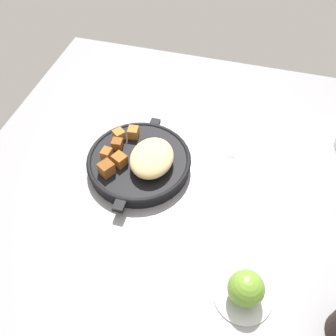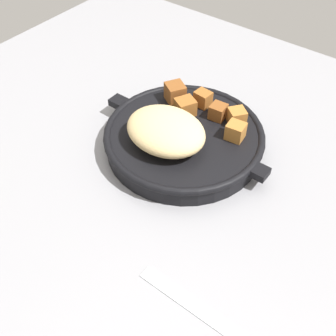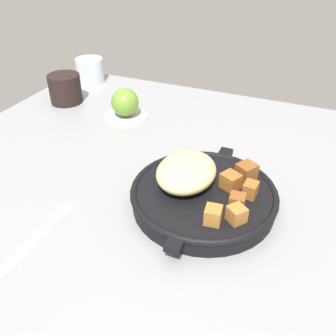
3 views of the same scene
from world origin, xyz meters
The scene contains 3 objects.
ground_plane centered at (0.00, 0.00, -1.20)cm, with size 99.67×99.70×2.40cm, color gray.
cast_iron_skillet centered at (0.34, -9.39, 2.66)cm, with size 29.40×25.06×7.86cm.
butter_knife centered at (-18.32, 11.25, 0.18)cm, with size 18.18×1.60×0.36cm, color silver.
Camera 2 is at (-27.65, 30.54, 46.06)cm, focal length 44.89 mm.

